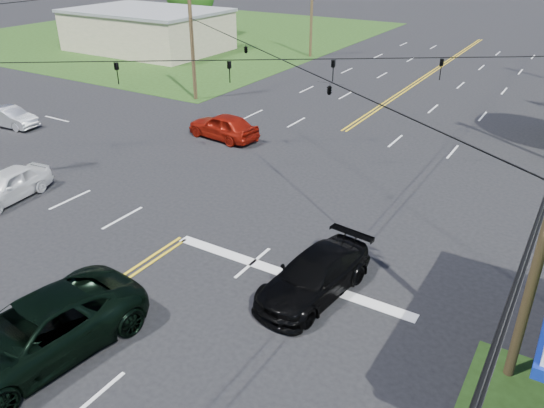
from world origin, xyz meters
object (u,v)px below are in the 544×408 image
Objects in this scene: pole_left_far at (312,4)px; pickup_white at (7,185)px; retail_nw at (148,31)px; pickup_dkgreen at (37,332)px; sedan_silver at (10,117)px; suv_black at (314,276)px; pole_nw at (191,33)px.

pickup_white is at bearing -84.66° from pole_left_far.
pickup_white is (20.50, -31.44, -1.26)m from retail_nw.
sedan_silver is (-20.06, 12.95, -0.25)m from pickup_dkgreen.
pole_left_far is 41.58m from suv_black.
pole_left_far reaches higher than suv_black.
retail_nw is at bearing 136.31° from pickup_dkgreen.
sedan_silver is (-6.18, -30.62, -4.51)m from pole_left_far.
pole_left_far is 1.93× the size of suv_black.
pickup_white is (3.50, -37.44, -4.43)m from pole_left_far.
pickup_white is at bearing -56.89° from retail_nw.
retail_nw is at bearing 115.96° from pickup_white.
sedan_silver is (-6.18, -11.62, -4.26)m from pole_nw.
pole_nw is 0.95× the size of pole_left_far.
pole_nw reaches higher than pickup_white.
pickup_white is at bearing -79.25° from pole_nw.
pole_left_far is (17.00, 6.00, 3.17)m from retail_nw.
retail_nw is at bearing 18.50° from sedan_silver.
pole_left_far reaches higher than pickup_white.
retail_nw is at bearing 142.59° from pole_nw.
retail_nw is 37.55m from pickup_white.
pickup_white is at bearing -169.20° from suv_black.
suv_black is (5.53, 7.06, -0.15)m from pickup_dkgreen.
retail_nw is 47.51m from suv_black.
retail_nw is 21.60m from pole_nw.
suv_black is (36.41, -30.50, -1.25)m from retail_nw.
pole_nw reaches higher than pickup_dkgreen.
sedan_silver is at bearing 137.69° from pickup_white.
pole_left_far is 1.54× the size of pickup_dkgreen.
pole_nw is at bearing -90.00° from pole_left_far.
pole_left_far is at bearing 114.56° from pickup_dkgreen.
retail_nw is 18.30m from pole_left_far.
pickup_dkgreen reaches higher than pickup_white.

